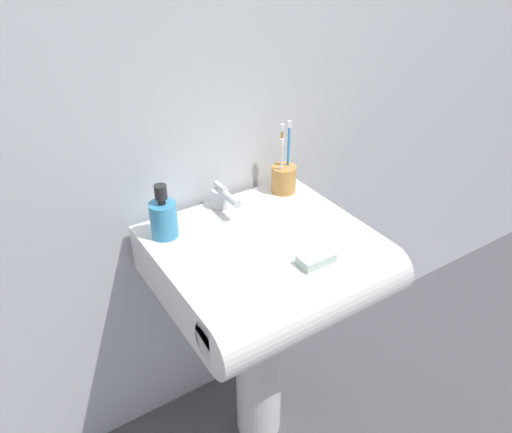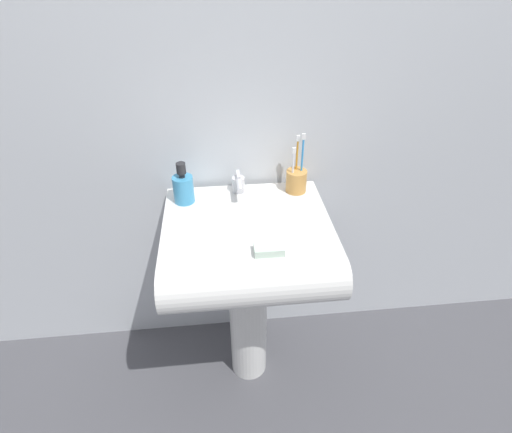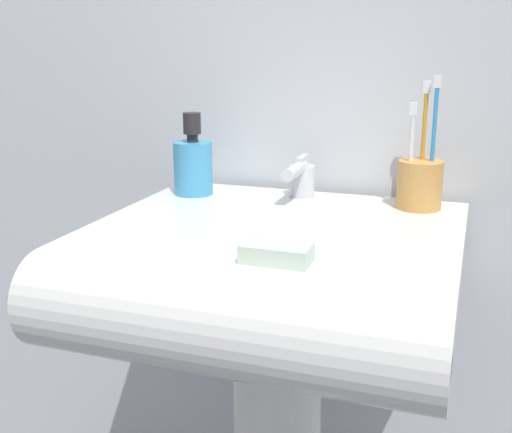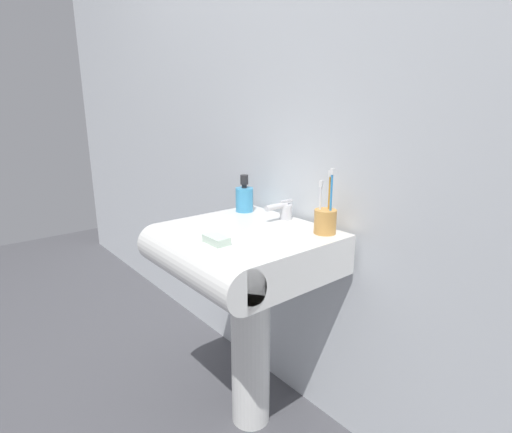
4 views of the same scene
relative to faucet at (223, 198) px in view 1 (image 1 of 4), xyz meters
The scene contains 8 objects.
ground_plane 0.84m from the faucet, 85.37° to the right, with size 6.00×6.00×0.00m, color #4C4C51.
wall_back 0.39m from the faucet, 82.40° to the left, with size 5.00×0.05×2.40m, color silver.
sink_pedestal 0.53m from the faucet, 85.37° to the right, with size 0.15×0.15×0.65m, color white.
sink_basin 0.25m from the faucet, 86.46° to the right, with size 0.55×0.52×0.14m.
faucet is the anchor object (origin of this frame).
toothbrush_cup 0.21m from the faucet, ahead, with size 0.07×0.07×0.22m.
soap_bottle 0.20m from the faucet, behind, with size 0.07×0.07×0.15m.
bar_soap 0.35m from the faucet, 79.39° to the right, with size 0.09×0.05×0.02m, color silver.
Camera 1 is at (-0.59, -0.91, 1.52)m, focal length 35.00 mm.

